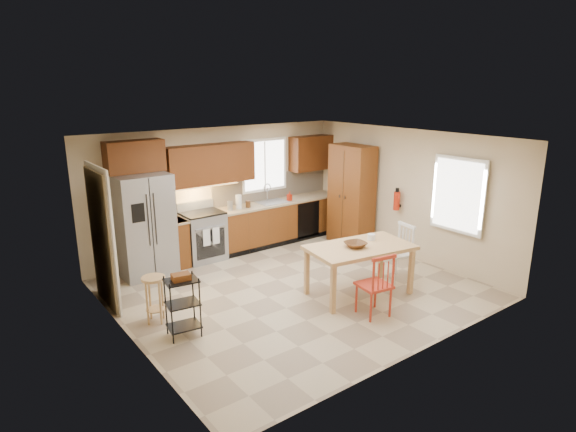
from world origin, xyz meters
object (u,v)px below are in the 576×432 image
Objects in this scene: range_stove at (203,237)px; chair_white at (396,253)px; pantry at (351,195)px; fire_extinguisher at (397,201)px; table_jar at (371,238)px; refrigerator at (144,225)px; soap_bottle at (289,196)px; utility_cart at (183,307)px; dining_table at (359,270)px; bar_stool at (155,299)px; chair_red at (374,284)px; table_bowl at (355,247)px.

chair_white reaches higher than range_stove.
range_stove is at bearing 46.40° from chair_white.
fire_extinguisher is at bearing -79.22° from pantry.
table_jar is at bearing -152.27° from fire_extinguisher.
refrigerator is 5.06× the size of fire_extinguisher.
table_jar reaches higher than range_stove.
refrigerator is 9.53× the size of soap_bottle.
refrigerator is at bearing 88.30° from utility_cart.
refrigerator is at bearing 138.91° from dining_table.
pantry is at bearing 58.00° from dining_table.
refrigerator is 1.87× the size of chair_white.
dining_table reaches higher than bar_stool.
range_stove is 2.56m from bar_stool.
fire_extinguisher is at bearing -59.47° from soap_bottle.
fire_extinguisher is 0.37× the size of chair_red.
pantry is 2.14m from chair_white.
table_bowl is at bearing -106.79° from soap_bottle.
range_stove is 6.11× the size of table_jar.
bar_stool is (-1.74, -1.88, -0.12)m from range_stove.
soap_bottle is 2.27m from fire_extinguisher.
chair_red is at bearing -59.72° from refrigerator.
dining_table is 4.94× the size of table_bowl.
pantry is (2.98, -0.99, 0.59)m from range_stove.
table_jar is at bearing 12.53° from table_bowl.
fire_extinguisher is 4.83m from utility_cart.
refrigerator is 2.00m from bar_stool.
soap_bottle reaches higher than utility_cart.
table_bowl is (-1.05, -0.05, 0.33)m from chair_white.
chair_white reaches higher than table_jar.
table_jar is (2.78, -2.79, -0.06)m from refrigerator.
range_stove is 2.10m from soap_bottle.
fire_extinguisher is at bearing 20.35° from bar_stool.
soap_bottle is 0.22× the size of utility_cart.
soap_bottle is at bearing 81.79° from table_jar.
bar_stool is (-3.00, 1.07, -0.06)m from dining_table.
table_bowl is at bearing -155.52° from fire_extinguisher.
chair_red is 2.74m from utility_cart.
range_stove is 3.19m from pantry.
chair_white is (-0.76, -1.92, -0.56)m from pantry.
fire_extinguisher is 2.23m from dining_table.
soap_bottle reaches higher than table_jar.
table_bowl is at bearing -68.48° from range_stove.
table_jar is at bearing 2.15° from utility_cart.
chair_white is at bearing -86.18° from soap_bottle.
chair_white is at bearing -5.23° from table_jar.
pantry reaches higher than range_stove.
table_jar reaches higher than utility_cart.
bar_stool is at bearing 156.05° from chair_red.
table_bowl is 2.82m from utility_cart.
table_jar is (-1.35, -1.86, -0.20)m from pantry.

